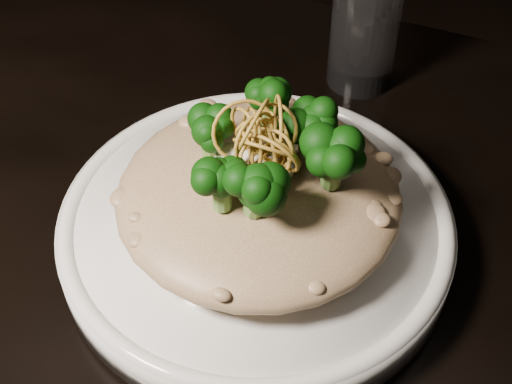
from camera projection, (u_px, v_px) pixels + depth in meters
table at (213, 356)px, 0.57m from camera, size 1.10×0.80×0.75m
plate at (256, 229)px, 0.53m from camera, size 0.29×0.29×0.03m
risotto at (259, 195)px, 0.51m from camera, size 0.20×0.20×0.04m
broccoli at (264, 145)px, 0.47m from camera, size 0.15×0.15×0.05m
cheese at (254, 164)px, 0.48m from camera, size 0.06×0.06×0.02m
shallots at (263, 132)px, 0.47m from camera, size 0.05×0.05×0.03m
drinking_glass at (364, 32)px, 0.65m from camera, size 0.07×0.07×0.11m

